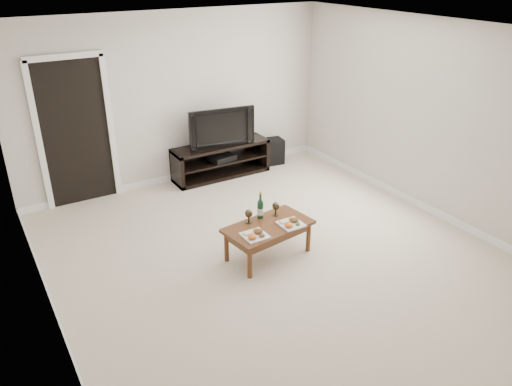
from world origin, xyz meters
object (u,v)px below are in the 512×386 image
object	(u,v)px
media_console	(221,160)
coffee_table	(268,240)
subwoofer	(274,151)
television	(220,126)

from	to	relation	value
media_console	coffee_table	world-z (taller)	media_console
media_console	coffee_table	distance (m)	2.53
media_console	subwoofer	world-z (taller)	media_console
media_console	television	world-z (taller)	television
subwoofer	coffee_table	bearing A→B (deg)	-115.61
television	coffee_table	xyz separation A→B (m)	(-0.64, -2.44, -0.65)
media_console	television	distance (m)	0.58
subwoofer	coffee_table	xyz separation A→B (m)	(-1.70, -2.48, -0.01)
media_console	coffee_table	bearing A→B (deg)	-104.78
media_console	coffee_table	size ratio (longest dim) A/B	1.55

